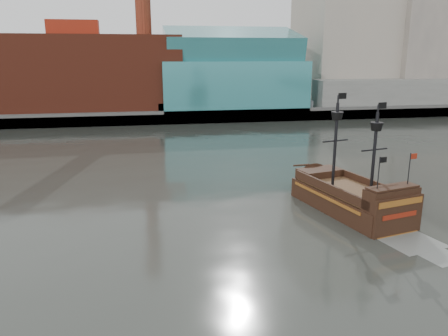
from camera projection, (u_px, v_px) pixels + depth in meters
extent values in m
plane|color=#2C2F2A|center=(298.00, 276.00, 27.24)|extent=(400.00, 400.00, 0.00)
cube|color=slate|center=(177.00, 103.00, 114.47)|extent=(220.00, 60.00, 2.00)
cube|color=#4C4C49|center=(189.00, 117.00, 86.35)|extent=(220.00, 1.00, 2.60)
cube|color=maroon|center=(77.00, 74.00, 89.40)|extent=(42.00, 18.00, 15.00)
cube|color=teal|center=(231.00, 85.00, 93.81)|extent=(30.00, 16.00, 10.00)
cube|color=#A39787|center=(346.00, 4.00, 104.08)|extent=(20.00, 22.00, 46.00)
cube|color=gray|center=(423.00, 21.00, 104.48)|extent=(18.00, 18.00, 38.00)
cube|color=#A39787|center=(353.00, 0.00, 121.26)|extent=(24.00, 20.00, 52.00)
cube|color=slate|center=(402.00, 93.00, 97.25)|extent=(40.00, 6.00, 6.00)
cube|color=teal|center=(232.00, 46.00, 91.78)|extent=(28.00, 14.94, 8.78)
cube|color=black|center=(348.00, 205.00, 38.43)|extent=(7.05, 12.02, 2.44)
cube|color=#452D19|center=(349.00, 190.00, 38.08)|extent=(6.35, 10.82, 0.28)
cube|color=black|center=(319.00, 174.00, 42.01)|extent=(4.39, 3.07, 0.94)
cube|color=black|center=(391.00, 199.00, 33.57)|extent=(4.68, 2.44, 1.69)
cube|color=black|center=(398.00, 221.00, 33.18)|extent=(4.54, 1.24, 3.76)
cube|color=brown|center=(401.00, 203.00, 32.68)|extent=(4.14, 1.00, 0.47)
cube|color=maroon|center=(400.00, 216.00, 32.94)|extent=(3.22, 0.79, 0.38)
cylinder|color=black|center=(335.00, 145.00, 38.09)|extent=(0.31, 0.31, 7.32)
cylinder|color=black|center=(374.00, 154.00, 36.01)|extent=(0.31, 0.31, 6.76)
cone|color=black|center=(337.00, 116.00, 37.44)|extent=(1.23, 1.23, 0.66)
cone|color=black|center=(377.00, 127.00, 35.44)|extent=(1.23, 1.23, 0.66)
cube|color=black|center=(342.00, 96.00, 37.18)|extent=(0.83, 0.21, 0.52)
cube|color=black|center=(382.00, 106.00, 35.17)|extent=(0.83, 0.21, 0.52)
cube|color=gray|center=(412.00, 242.00, 32.06)|extent=(4.63, 4.17, 0.02)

